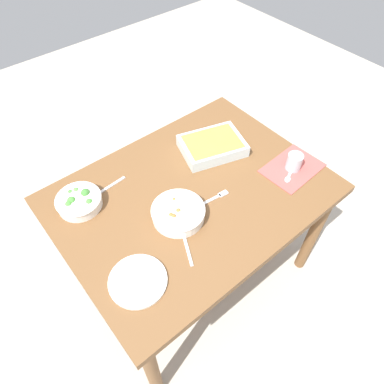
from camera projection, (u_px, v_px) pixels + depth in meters
The scene contains 12 objects.
ground_plane at pixel (192, 270), 2.15m from camera, with size 6.00×6.00×0.00m, color #B2A899.
dining_table at pixel (192, 204), 1.66m from camera, with size 1.20×0.90×0.74m.
placemat at pixel (292, 168), 1.68m from camera, with size 0.28×0.20×0.00m, color #B24C47.
stew_bowl at pixel (178, 213), 1.47m from camera, with size 0.23×0.23×0.06m.
broccoli_bowl at pixel (79, 201), 1.52m from camera, with size 0.20×0.20×0.07m.
baking_dish at pixel (212, 145), 1.74m from camera, with size 0.35×0.30×0.06m.
drink_cup at pixel (294, 163), 1.65m from camera, with size 0.07×0.07×0.08m.
side_plate at pixel (138, 281), 1.30m from camera, with size 0.22×0.22×0.01m, color silver.
spoon_by_stew at pixel (185, 241), 1.42m from camera, with size 0.09×0.17×0.01m.
spoon_by_broccoli at pixel (104, 190), 1.59m from camera, with size 0.18×0.03×0.01m.
spoon_spare at pixel (290, 174), 1.66m from camera, with size 0.17×0.09×0.01m.
fork_on_table at pixel (214, 198), 1.56m from camera, with size 0.18×0.04×0.01m.
Camera 1 is at (0.65, 0.79, 1.95)m, focal length 32.97 mm.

